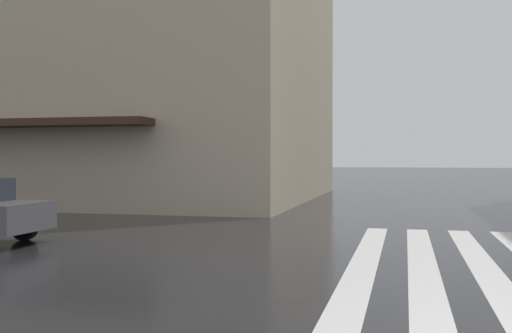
{
  "coord_description": "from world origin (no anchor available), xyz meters",
  "views": [
    {
      "loc": [
        -5.55,
        1.99,
        1.86
      ],
      "look_at": [
        8.04,
        5.36,
        1.65
      ],
      "focal_mm": 42.33,
      "sensor_mm": 36.0,
      "label": 1
    }
  ],
  "objects": []
}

